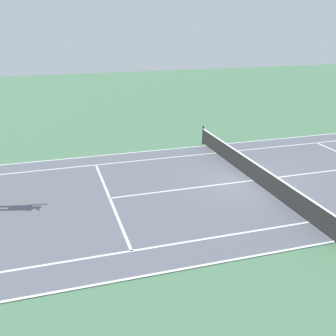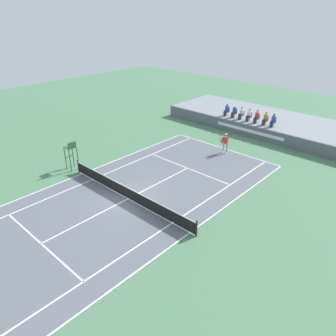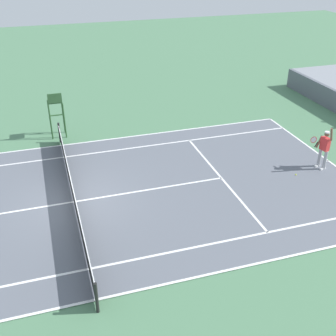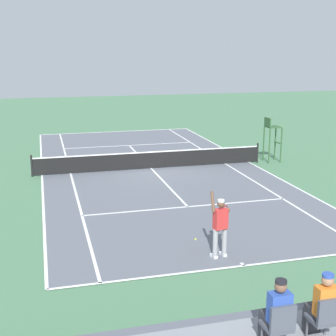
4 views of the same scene
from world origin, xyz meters
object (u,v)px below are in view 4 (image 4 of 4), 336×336
(spectator_seated_6, at_px, (276,314))
(umpire_chair, at_px, (272,134))
(spectator_seated_5, at_px, (322,308))
(tennis_player, at_px, (220,226))
(tennis_ball, at_px, (195,239))

(spectator_seated_6, relative_size, umpire_chair, 0.52)
(spectator_seated_5, bearing_deg, spectator_seated_6, 0.00)
(spectator_seated_6, bearing_deg, tennis_player, -102.72)
(spectator_seated_5, height_order, umpire_chair, spectator_seated_5)
(spectator_seated_6, xyz_separation_m, tennis_player, (-1.39, -6.15, -0.87))
(tennis_player, height_order, tennis_ball, tennis_player)
(spectator_seated_6, bearing_deg, tennis_ball, -98.32)
(spectator_seated_6, height_order, tennis_ball, spectator_seated_6)
(tennis_player, xyz_separation_m, tennis_ball, (0.28, -1.45, -0.96))
(spectator_seated_6, distance_m, umpire_chair, 19.30)
(spectator_seated_5, bearing_deg, tennis_player, -95.11)
(tennis_ball, bearing_deg, spectator_seated_6, 81.68)
(spectator_seated_5, relative_size, tennis_ball, 18.60)
(spectator_seated_6, height_order, umpire_chair, spectator_seated_6)
(tennis_player, bearing_deg, spectator_seated_5, 84.89)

